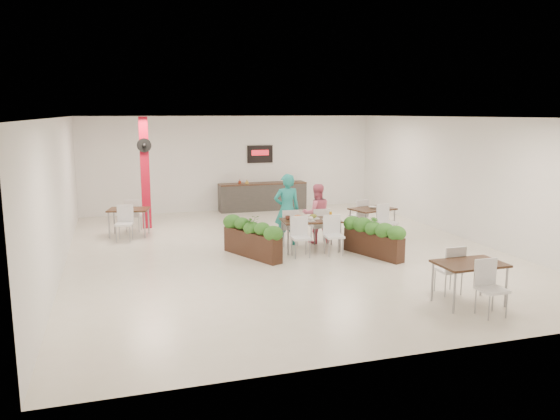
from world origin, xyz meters
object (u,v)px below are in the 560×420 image
object	(u,v)px
planter_left	(252,236)
side_table_b	(372,213)
diner_man	(287,210)
side_table_a	(129,214)
main_table	(310,224)
red_column	(145,172)
diner_woman	(317,214)
side_table_c	(470,270)
planter_right	(373,236)
service_counter	(263,196)

from	to	relation	value
planter_left	side_table_b	distance (m)	3.90
diner_man	side_table_a	bearing A→B (deg)	-25.82
main_table	planter_left	xyz separation A→B (m)	(-1.52, -0.24, -0.13)
red_column	side_table_b	distance (m)	6.55
diner_woman	planter_left	size ratio (longest dim) A/B	0.86
planter_left	diner_woman	bearing A→B (deg)	24.78
planter_left	main_table	bearing A→B (deg)	8.87
side_table_c	main_table	bearing A→B (deg)	106.25
main_table	side_table_b	xyz separation A→B (m)	(2.17, 1.01, -0.01)
main_table	diner_woman	bearing A→B (deg)	57.91
diner_woman	planter_left	distance (m)	2.14
planter_right	side_table_a	bearing A→B (deg)	144.14
service_counter	side_table_b	distance (m)	5.04
red_column	side_table_c	distance (m)	9.69
planter_left	side_table_a	world-z (taller)	planter_left
planter_left	side_table_a	xyz separation A→B (m)	(-2.65, 3.12, 0.11)
diner_woman	planter_right	bearing A→B (deg)	120.31
red_column	service_counter	distance (m)	4.56
planter_right	side_table_a	distance (m)	6.62
main_table	diner_woman	xyz separation A→B (m)	(0.41, 0.65, 0.13)
red_column	side_table_c	xyz separation A→B (m)	(4.96, -8.26, -1.02)
main_table	diner_man	distance (m)	0.81
planter_left	side_table_c	world-z (taller)	planter_left
service_counter	planter_left	xyz separation A→B (m)	(-1.88, -5.94, 0.01)
main_table	red_column	bearing A→B (deg)	133.46
main_table	side_table_a	bearing A→B (deg)	145.30
main_table	side_table_c	xyz separation A→B (m)	(1.31, -4.42, -0.01)
planter_left	side_table_b	bearing A→B (deg)	18.69
main_table	side_table_b	distance (m)	2.40
red_column	diner_woman	world-z (taller)	red_column
side_table_b	main_table	bearing A→B (deg)	-169.43
main_table	diner_woman	world-z (taller)	diner_woman
red_column	side_table_b	bearing A→B (deg)	-25.97
diner_man	planter_left	world-z (taller)	diner_man
planter_right	side_table_a	xyz separation A→B (m)	(-5.36, 3.88, 0.13)
main_table	side_table_a	world-z (taller)	same
planter_left	side_table_c	size ratio (longest dim) A/B	1.09
diner_man	diner_woman	size ratio (longest dim) A/B	1.19
planter_left	side_table_c	distance (m)	5.05
side_table_a	side_table_c	size ratio (longest dim) A/B	1.03
red_column	planter_right	bearing A→B (deg)	-44.98
red_column	main_table	size ratio (longest dim) A/B	1.87
diner_man	planter_right	distance (m)	2.33
red_column	side_table_a	size ratio (longest dim) A/B	1.91
diner_man	planter_left	distance (m)	1.49
service_counter	main_table	xyz separation A→B (m)	(-0.36, -5.71, 0.14)
diner_man	side_table_c	distance (m)	5.36
side_table_a	side_table_b	world-z (taller)	same
main_table	planter_left	size ratio (longest dim) A/B	0.97
red_column	main_table	bearing A→B (deg)	-46.54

